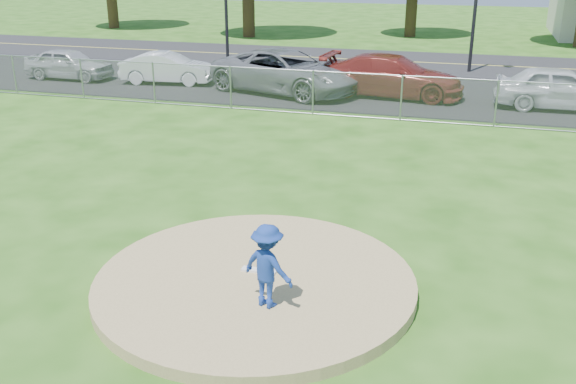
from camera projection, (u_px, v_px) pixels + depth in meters
name	position (u px, v px, depth m)	size (l,w,h in m)	color
ground	(360.00, 134.00, 19.84)	(120.00, 120.00, 0.00)	#214F11
pitchers_mound	(255.00, 282.00, 10.83)	(5.40, 5.40, 0.20)	#9F8657
pitching_rubber	(259.00, 271.00, 10.96)	(0.60, 0.15, 0.04)	white
chain_link_fence	(371.00, 97.00, 21.37)	(40.00, 0.06, 1.50)	gray
parking_lot	(388.00, 92.00, 25.67)	(50.00, 8.00, 0.01)	black
street	(409.00, 62.00, 32.41)	(60.00, 7.00, 0.01)	black
pitcher	(268.00, 266.00, 9.71)	(0.87, 0.50, 1.35)	navy
traffic_cone	(254.00, 80.00, 26.27)	(0.33, 0.33, 0.65)	#FF670D
parked_car_silver	(69.00, 64.00, 27.91)	(1.56, 3.88, 1.32)	#ADADB2
parked_car_white	(167.00, 68.00, 27.01)	(1.36, 3.90, 1.28)	silver
parked_car_gray	(286.00, 71.00, 25.20)	(2.77, 6.00, 1.67)	slate
parked_car_darkred	(392.00, 76.00, 24.58)	(2.20, 5.41, 1.57)	maroon
parked_car_pearl	(560.00, 88.00, 22.59)	(1.79, 4.44, 1.51)	silver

